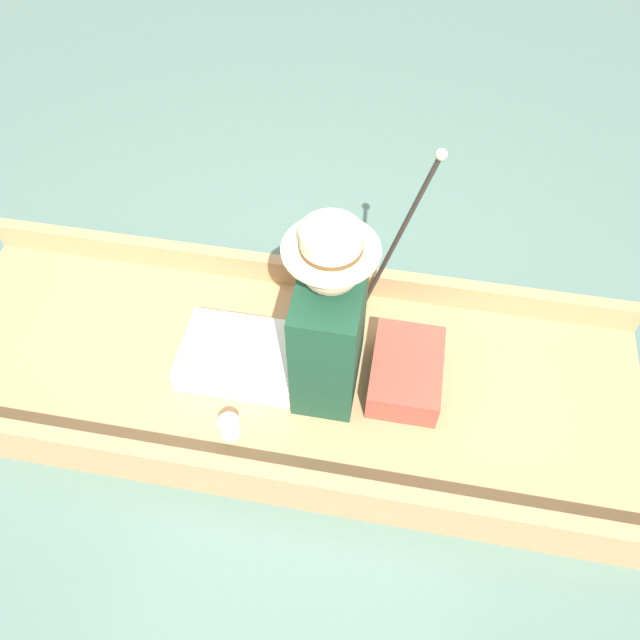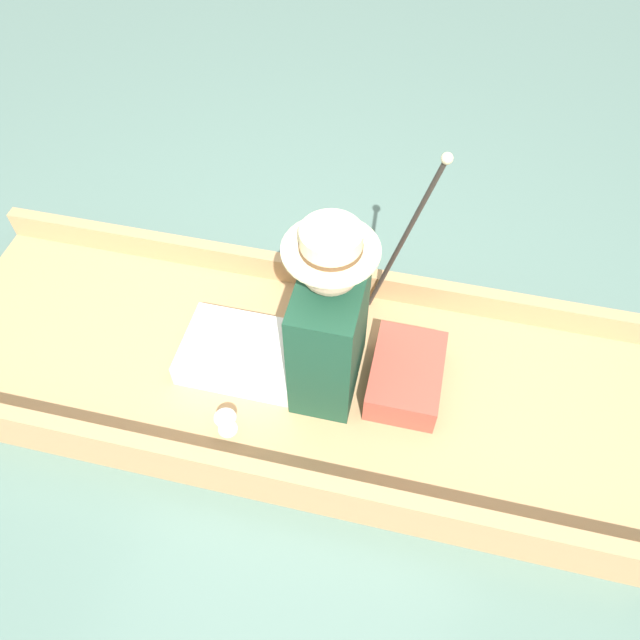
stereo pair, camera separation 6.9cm
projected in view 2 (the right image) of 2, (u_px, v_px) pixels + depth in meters
The scene contains 7 objects.
ground_plane at pixel (282, 383), 2.72m from camera, with size 16.00×16.00×0.00m, color slate.
punt_boat at pixel (281, 374), 2.66m from camera, with size 1.06×2.99×0.25m.
seat_cushion at pixel (406, 375), 2.52m from camera, with size 0.40×0.28×0.14m.
seated_person at pixel (309, 329), 2.36m from camera, with size 0.40×0.78×0.85m.
teddy_bear at pixel (334, 271), 2.67m from camera, with size 0.33×0.19×0.47m.
wine_glass at pixel (226, 421), 2.40m from camera, with size 0.08×0.08×0.10m.
walking_cane at pixel (410, 227), 2.42m from camera, with size 0.04×0.25×0.88m.
Camera 2 is at (-1.36, -0.48, 2.33)m, focal length 35.00 mm.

